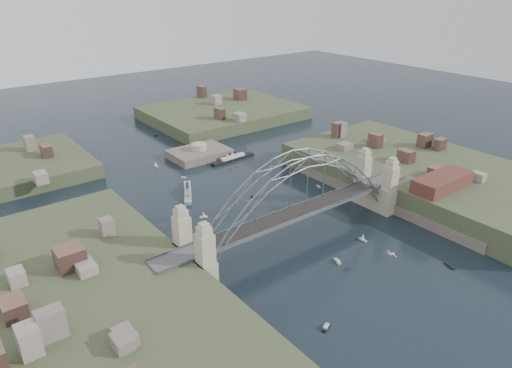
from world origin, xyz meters
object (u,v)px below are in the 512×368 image
object	(u,v)px
bridge	(298,198)
fort_island	(199,158)
ocean_liner	(233,159)
naval_cruiser_near	(188,192)
wharf_shed	(442,182)
naval_cruiser_far	(85,164)

from	to	relation	value
bridge	fort_island	world-z (taller)	bridge
ocean_liner	fort_island	bearing A→B (deg)	126.41
naval_cruiser_near	ocean_liner	bearing A→B (deg)	28.79
wharf_shed	naval_cruiser_far	xyz separation A→B (m)	(-70.76, 101.55, -9.28)
naval_cruiser_near	bridge	bearing A→B (deg)	-78.31
ocean_liner	bridge	bearing A→B (deg)	-108.96
fort_island	naval_cruiser_near	world-z (taller)	fort_island
naval_cruiser_near	naval_cruiser_far	size ratio (longest dim) A/B	1.30
naval_cruiser_near	ocean_liner	size ratio (longest dim) A/B	0.82
fort_island	naval_cruiser_near	distance (m)	34.25
bridge	wharf_shed	world-z (taller)	bridge
fort_island	bridge	bearing A→B (deg)	-99.73
wharf_shed	naval_cruiser_near	bearing A→B (deg)	132.91
fort_island	ocean_liner	size ratio (longest dim) A/B	1.14
naval_cruiser_near	naval_cruiser_far	xyz separation A→B (m)	(-17.88, 44.68, -0.05)
naval_cruiser_near	ocean_liner	xyz separation A→B (m)	(29.09, 15.98, -0.05)
fort_island	naval_cruiser_far	distance (m)	42.56
bridge	naval_cruiser_far	distance (m)	92.28
fort_island	naval_cruiser_near	bearing A→B (deg)	-127.58
ocean_liner	naval_cruiser_near	bearing A→B (deg)	-151.21
wharf_shed	naval_cruiser_near	size ratio (longest dim) A/B	1.27
naval_cruiser_near	fort_island	bearing A→B (deg)	52.42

